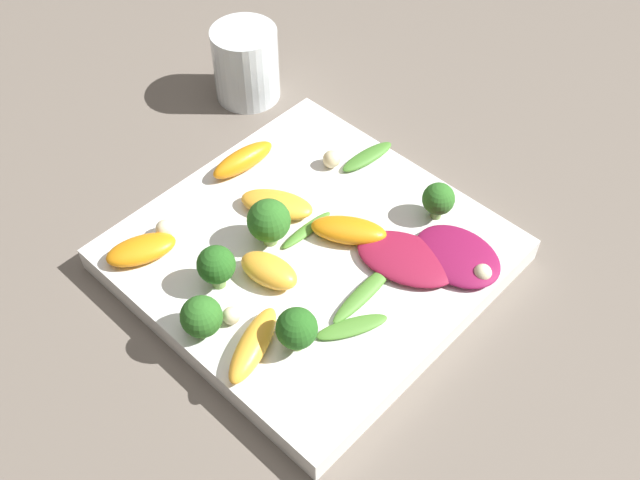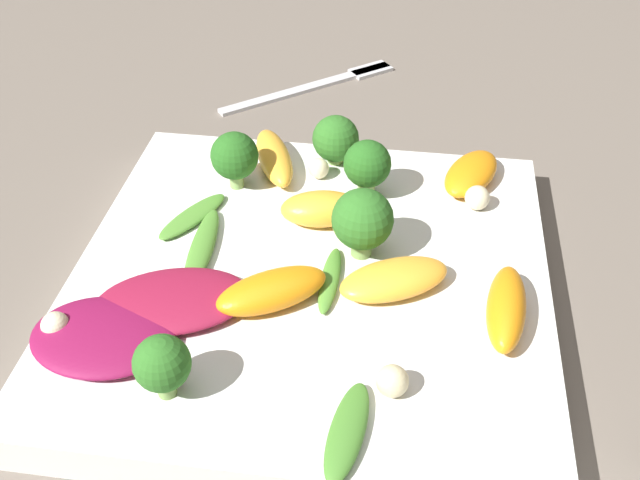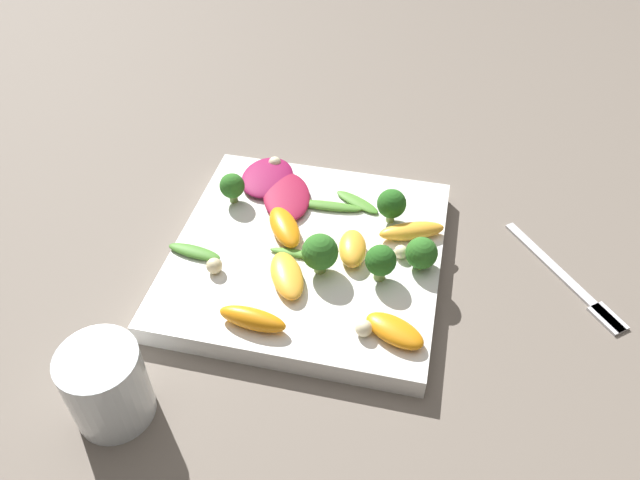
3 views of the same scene
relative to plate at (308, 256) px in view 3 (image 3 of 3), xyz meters
The scene contains 25 objects.
ground_plane 0.01m from the plate, ahead, with size 2.40×2.40×0.00m, color #6B6056.
plate is the anchor object (origin of this frame).
drinking_glass 0.26m from the plate, 149.85° to the left, with size 0.07×0.07×0.08m.
fork 0.30m from the plate, 84.40° to the right, with size 0.15×0.13×0.01m.
radicchio_leaf_0 0.09m from the plate, 30.29° to the left, with size 0.11×0.08×0.01m.
radicchio_leaf_1 0.13m from the plate, 36.10° to the left, with size 0.08×0.07×0.01m.
orange_segment_0 0.12m from the plate, 68.42° to the right, with size 0.05×0.08×0.02m.
orange_segment_1 0.06m from the plate, 91.90° to the right, with size 0.06×0.04×0.02m.
orange_segment_2 0.04m from the plate, 59.55° to the left, with size 0.07×0.06×0.02m.
orange_segment_3 0.06m from the plate, 169.54° to the left, with size 0.08×0.06×0.02m.
orange_segment_4 0.15m from the plate, 132.03° to the right, with size 0.05×0.07×0.02m.
orange_segment_5 0.12m from the plate, 166.93° to the left, with size 0.03×0.07×0.02m.
broccoli_floret_0 0.13m from the plate, 92.09° to the right, with size 0.04×0.04×0.04m.
broccoli_floret_1 0.10m from the plate, 107.53° to the right, with size 0.03×0.03×0.04m.
broccoli_floret_2 0.13m from the plate, 60.58° to the left, with size 0.03×0.03×0.04m.
broccoli_floret_3 0.05m from the plate, 144.75° to the right, with size 0.04×0.04×0.05m.
broccoli_floret_4 0.11m from the plate, 51.62° to the right, with size 0.03×0.03×0.04m.
arugula_sprig_0 0.13m from the plate, 107.00° to the left, with size 0.03×0.07×0.01m.
arugula_sprig_1 0.07m from the plate, ahead, with size 0.02×0.08×0.01m.
arugula_sprig_2 0.02m from the plate, 144.43° to the left, with size 0.01×0.06×0.01m.
arugula_sprig_3 0.10m from the plate, 25.12° to the right, with size 0.04×0.06×0.01m.
macadamia_nut_0 0.11m from the plate, 122.47° to the left, with size 0.02×0.02×0.02m.
macadamia_nut_1 0.16m from the plate, 29.27° to the left, with size 0.02×0.02×0.02m.
macadamia_nut_2 0.11m from the plate, 84.72° to the right, with size 0.02×0.02×0.02m.
macadamia_nut_3 0.14m from the plate, 141.95° to the right, with size 0.02×0.02×0.02m.
Camera 3 is at (-0.49, -0.12, 0.52)m, focal length 35.00 mm.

